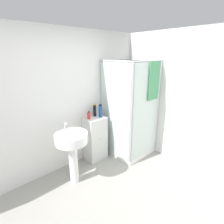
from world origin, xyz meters
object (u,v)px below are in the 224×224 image
Objects in this scene: shampoo_bottle_blue at (100,111)px; sink at (72,145)px; shampoo_bottle_tall_black at (95,110)px; soap_dispenser at (89,116)px.

sink is at bearing -161.02° from shampoo_bottle_blue.
sink is 4.00× the size of shampoo_bottle_blue.
shampoo_bottle_tall_black is 0.13m from shampoo_bottle_blue.
shampoo_bottle_blue reaches higher than sink.
shampoo_bottle_tall_black is at bearing 27.58° from sink.
shampoo_bottle_tall_black is at bearing 112.04° from shampoo_bottle_blue.
sink is 0.92m from shampoo_bottle_blue.
shampoo_bottle_blue is (0.05, -0.12, 0.00)m from shampoo_bottle_tall_black.
shampoo_bottle_tall_black is at bearing 15.54° from soap_dispenser.
sink is 0.92m from shampoo_bottle_tall_black.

